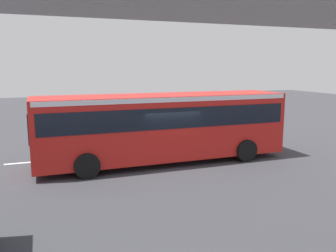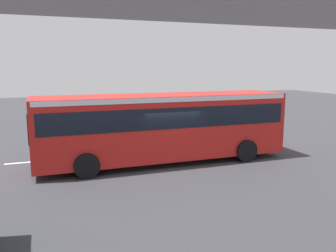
# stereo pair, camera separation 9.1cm
# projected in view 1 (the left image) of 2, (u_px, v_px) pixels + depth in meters

# --- Properties ---
(ground) EXTENTS (80.00, 80.00, 0.00)m
(ground) POSITION_uv_depth(u_px,v_px,m) (166.00, 164.00, 15.99)
(ground) COLOR #38383D
(city_bus) EXTENTS (11.54, 2.85, 3.15)m
(city_bus) POSITION_uv_depth(u_px,v_px,m) (163.00, 122.00, 16.06)
(city_bus) COLOR red
(city_bus) RESTS_ON ground
(traffic_sign) EXTENTS (0.08, 0.60, 2.80)m
(traffic_sign) POSITION_uv_depth(u_px,v_px,m) (207.00, 111.00, 20.16)
(traffic_sign) COLOR slate
(traffic_sign) RESTS_ON ground
(lane_dash_leftmost) EXTENTS (2.00, 0.20, 0.01)m
(lane_dash_leftmost) POSITION_uv_depth(u_px,v_px,m) (248.00, 143.00, 20.36)
(lane_dash_leftmost) COLOR silver
(lane_dash_leftmost) RESTS_ON ground
(lane_dash_left) EXTENTS (2.00, 0.20, 0.01)m
(lane_dash_left) POSITION_uv_depth(u_px,v_px,m) (185.00, 149.00, 18.98)
(lane_dash_left) COLOR silver
(lane_dash_left) RESTS_ON ground
(lane_dash_centre) EXTENTS (2.00, 0.20, 0.01)m
(lane_dash_centre) POSITION_uv_depth(u_px,v_px,m) (112.00, 155.00, 17.61)
(lane_dash_centre) COLOR silver
(lane_dash_centre) RESTS_ON ground
(lane_dash_right) EXTENTS (2.00, 0.20, 0.01)m
(lane_dash_right) POSITION_uv_depth(u_px,v_px,m) (27.00, 162.00, 16.23)
(lane_dash_right) COLOR silver
(lane_dash_right) RESTS_ON ground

